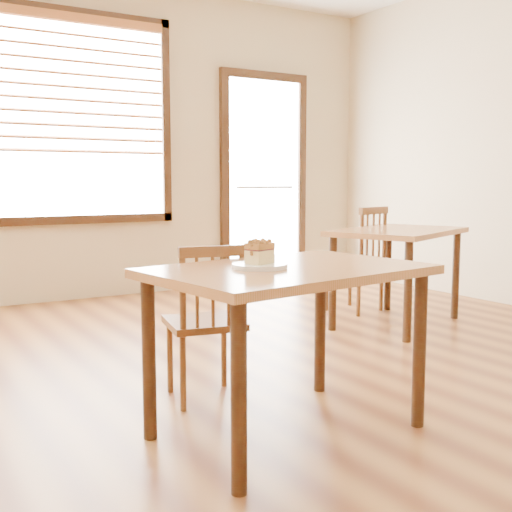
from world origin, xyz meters
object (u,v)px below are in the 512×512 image
Objects in this scene: cake_slice at (259,252)px; cafe_table_main at (288,290)px; cafe_chair_main at (206,321)px; cafe_table_second at (398,243)px; cafe_chair_second at (358,258)px; plate at (260,266)px.

cafe_table_main is at bearing -32.05° from cake_slice.
cafe_chair_main reaches higher than cafe_table_second.
cafe_table_second is 9.73× the size of cake_slice.
plate is at bearing 26.94° from cafe_chair_second.
cafe_table_second is 1.43× the size of cafe_chair_second.
cafe_table_main is 0.22m from cake_slice.
cafe_table_main is 2.39m from cafe_table_second.
cafe_table_main is 0.97× the size of cafe_table_second.
plate reaches higher than cafe_table_second.
cafe_chair_second is 3.81× the size of plate.
cafe_chair_main is 3.42× the size of plate.
cake_slice is at bearing 100.32° from cafe_chair_main.
cafe_chair_second reaches higher than cafe_table_second.
cake_slice is (-0.01, -0.54, 0.41)m from cafe_chair_main.
cafe_chair_second is at bearing 35.79° from cafe_table_main.
cake_slice is (-2.09, -1.33, 0.18)m from cafe_table_second.
plate reaches higher than cafe_table_main.
cafe_chair_main is 0.63× the size of cafe_table_second.
cake_slice is (-0.13, 0.03, 0.17)m from cafe_table_main.
cafe_chair_second reaches higher than cafe_chair_main.
cafe_chair_second is (0.07, 0.54, -0.18)m from cafe_table_second.
cafe_chair_second reaches higher than plate.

